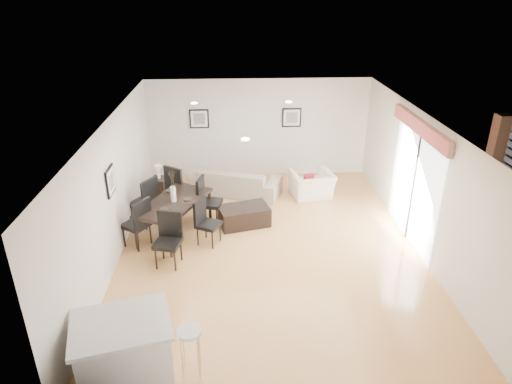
{
  "coord_description": "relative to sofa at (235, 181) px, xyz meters",
  "views": [
    {
      "loc": [
        -0.69,
        -8.04,
        4.96
      ],
      "look_at": [
        -0.25,
        0.4,
        1.09
      ],
      "focal_mm": 32.0,
      "sensor_mm": 36.0,
      "label": 1
    }
  ],
  "objects": [
    {
      "name": "ground",
      "position": [
        0.66,
        -2.76,
        -0.33
      ],
      "size": [
        8.0,
        8.0,
        0.0
      ],
      "primitive_type": "plane",
      "color": "tan",
      "rests_on": "ground"
    },
    {
      "name": "wall_back",
      "position": [
        0.66,
        1.24,
        1.02
      ],
      "size": [
        6.0,
        0.04,
        2.7
      ],
      "primitive_type": "cube",
      "color": "beige",
      "rests_on": "ground"
    },
    {
      "name": "wall_front",
      "position": [
        0.66,
        -6.76,
        1.02
      ],
      "size": [
        6.0,
        0.04,
        2.7
      ],
      "primitive_type": "cube",
      "color": "beige",
      "rests_on": "ground"
    },
    {
      "name": "wall_left",
      "position": [
        -2.34,
        -2.76,
        1.02
      ],
      "size": [
        0.04,
        8.0,
        2.7
      ],
      "primitive_type": "cube",
      "color": "beige",
      "rests_on": "ground"
    },
    {
      "name": "wall_right",
      "position": [
        3.66,
        -2.76,
        1.02
      ],
      "size": [
        0.04,
        8.0,
        2.7
      ],
      "primitive_type": "cube",
      "color": "beige",
      "rests_on": "ground"
    },
    {
      "name": "ceiling",
      "position": [
        0.66,
        -2.76,
        2.37
      ],
      "size": [
        6.0,
        8.0,
        0.02
      ],
      "primitive_type": "cube",
      "color": "white",
      "rests_on": "wall_back"
    },
    {
      "name": "sofa",
      "position": [
        0.0,
        0.0,
        0.0
      ],
      "size": [
        2.45,
        1.6,
        0.67
      ],
      "primitive_type": "imported",
      "rotation": [
        0.0,
        0.0,
        2.8
      ],
      "color": "gray",
      "rests_on": "ground"
    },
    {
      "name": "armchair",
      "position": [
        1.92,
        -0.32,
        -0.01
      ],
      "size": [
        1.16,
        1.06,
        0.65
      ],
      "primitive_type": "imported",
      "rotation": [
        0.0,
        0.0,
        3.34
      ],
      "color": "white",
      "rests_on": "ground"
    },
    {
      "name": "courtyard_plant_b",
      "position": [
        6.33,
        -1.06,
        -0.02
      ],
      "size": [
        0.42,
        0.42,
        0.64
      ],
      "primitive_type": "imported",
      "rotation": [
        0.0,
        0.0,
        -0.18
      ],
      "color": "#335122",
      "rests_on": "ground"
    },
    {
      "name": "dining_table",
      "position": [
        -1.32,
        -2.05,
        0.36
      ],
      "size": [
        1.6,
        2.06,
        0.77
      ],
      "rotation": [
        0.0,
        0.0,
        -0.42
      ],
      "color": "black",
      "rests_on": "ground"
    },
    {
      "name": "dining_chair_wnear",
      "position": [
        -1.98,
        -2.56,
        0.26
      ],
      "size": [
        0.66,
        0.66,
        1.06
      ],
      "rotation": [
        0.0,
        0.0,
        -2.15
      ],
      "color": "black",
      "rests_on": "ground"
    },
    {
      "name": "dining_chair_wfar",
      "position": [
        -1.97,
        -1.64,
        0.3
      ],
      "size": [
        0.7,
        0.7,
        1.14
      ],
      "rotation": [
        0.0,
        0.0,
        -2.11
      ],
      "color": "black",
      "rests_on": "ground"
    },
    {
      "name": "dining_chair_enear",
      "position": [
        -0.65,
        -2.47,
        0.21
      ],
      "size": [
        0.59,
        0.59,
        0.98
      ],
      "rotation": [
        0.0,
        0.0,
        1.11
      ],
      "color": "black",
      "rests_on": "ground"
    },
    {
      "name": "dining_chair_efar",
      "position": [
        -0.67,
        -1.56,
        0.27
      ],
      "size": [
        0.58,
        0.58,
        1.07
      ],
      "rotation": [
        0.0,
        0.0,
        1.35
      ],
      "color": "black",
      "rests_on": "ground"
    },
    {
      "name": "dining_chair_head",
      "position": [
        -1.3,
        -3.18,
        0.26
      ],
      "size": [
        0.57,
        0.57,
        1.06
      ],
      "rotation": [
        0.0,
        0.0,
        -0.22
      ],
      "color": "black",
      "rests_on": "ground"
    },
    {
      "name": "dining_chair_foot",
      "position": [
        -1.37,
        -0.9,
        0.3
      ],
      "size": [
        0.7,
        0.7,
        1.13
      ],
      "rotation": [
        0.0,
        0.0,
        2.54
      ],
      "color": "black",
      "rests_on": "ground"
    },
    {
      "name": "vase",
      "position": [
        -1.32,
        -2.05,
        0.74
      ],
      "size": [
        0.75,
        1.23,
        0.7
      ],
      "color": "white",
      "rests_on": "dining_table"
    },
    {
      "name": "coffee_table",
      "position": [
        0.17,
        -1.73,
        -0.12
      ],
      "size": [
        1.22,
        0.91,
        0.44
      ],
      "primitive_type": "cube",
      "rotation": [
        0.0,
        0.0,
        0.26
      ],
      "color": "black",
      "rests_on": "ground"
    },
    {
      "name": "side_table",
      "position": [
        -1.9,
        -0.21,
        -0.06
      ],
      "size": [
        0.51,
        0.51,
        0.54
      ],
      "primitive_type": "cube",
      "rotation": [
        0.0,
        0.0,
        -0.3
      ],
      "color": "black",
      "rests_on": "ground"
    },
    {
      "name": "table_lamp",
      "position": [
        -1.9,
        -0.21,
        0.43
      ],
      "size": [
        0.18,
        0.18,
        0.34
      ],
      "color": "white",
      "rests_on": "side_table"
    },
    {
      "name": "cushion",
      "position": [
        1.83,
        -0.41,
        0.18
      ],
      "size": [
        0.28,
        0.17,
        0.27
      ],
      "primitive_type": "cube",
      "rotation": [
        0.0,
        0.0,
        3.49
      ],
      "color": "maroon",
      "rests_on": "armchair"
    },
    {
      "name": "kitchen_island",
      "position": [
        -1.57,
        -5.99,
        0.12
      ],
      "size": [
        1.5,
        1.28,
        0.9
      ],
      "rotation": [
        0.0,
        0.0,
        0.25
      ],
      "color": "silver",
      "rests_on": "ground"
    },
    {
      "name": "bar_stool",
      "position": [
        -0.67,
        -5.99,
        0.3
      ],
      "size": [
        0.34,
        0.34,
        0.74
      ],
      "color": "silver",
      "rests_on": "ground"
    },
    {
      "name": "framed_print_back_left",
      "position": [
        -0.94,
        1.21,
        1.32
      ],
      "size": [
        0.52,
        0.04,
        0.52
      ],
      "color": "black",
      "rests_on": "wall_back"
    },
    {
      "name": "framed_print_back_right",
      "position": [
        1.56,
        1.21,
        1.32
      ],
      "size": [
        0.52,
        0.04,
        0.52
      ],
      "color": "black",
      "rests_on": "wall_back"
    },
    {
      "name": "framed_print_left_wall",
      "position": [
        -2.31,
        -2.96,
        1.32
      ],
      "size": [
        0.04,
        0.52,
        0.52
      ],
      "rotation": [
        0.0,
        0.0,
        1.57
      ],
      "color": "black",
      "rests_on": "wall_left"
    },
    {
      "name": "sliding_door",
      "position": [
        3.62,
        -2.46,
        1.33
      ],
      "size": [
        0.12,
        2.7,
        2.57
      ],
      "color": "white",
      "rests_on": "wall_right"
    }
  ]
}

